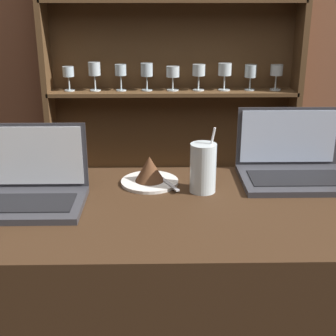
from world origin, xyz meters
The scene contains 6 objects.
back_wall centered at (0.00, 1.73, 1.35)m, with size 7.00×0.06×2.70m.
back_shelf centered at (0.02, 1.65, 0.97)m, with size 1.37×0.18×1.87m.
laptop_near centered at (-0.44, 0.33, 1.01)m, with size 0.34×0.23×0.21m.
laptop_far centered at (0.37, 0.51, 1.00)m, with size 0.34×0.25×0.21m.
cake_plate centered at (-0.09, 0.47, 0.99)m, with size 0.18×0.18×0.09m.
water_glass centered at (0.07, 0.41, 1.03)m, with size 0.08×0.08×0.20m.
Camera 1 is at (-0.05, -0.89, 1.51)m, focal length 50.00 mm.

